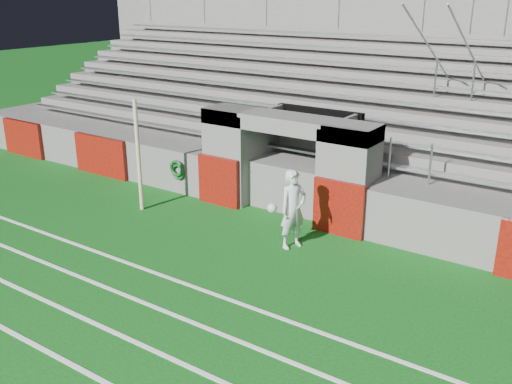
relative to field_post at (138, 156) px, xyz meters
The scene contains 5 objects.
ground 3.92m from the field_post, 24.34° to the right, with size 90.00×90.00×0.00m, color #0C4B12.
field_post is the anchor object (origin of this frame).
stadium_structure 7.27m from the field_post, 62.99° to the left, with size 26.00×8.48×5.42m.
goalkeeper_with_ball 4.59m from the field_post, ahead, with size 0.80×0.82×1.84m.
hose_coil 1.62m from the field_post, 88.87° to the left, with size 0.49×0.14×0.60m.
Camera 1 is at (7.28, -8.60, 5.58)m, focal length 40.00 mm.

